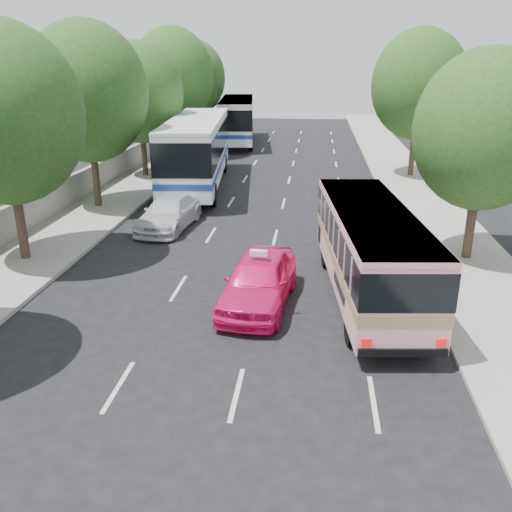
# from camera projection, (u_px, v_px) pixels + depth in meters

# --- Properties ---
(ground) EXTENTS (120.00, 120.00, 0.00)m
(ground) POSITION_uv_depth(u_px,v_px,m) (211.00, 349.00, 14.80)
(ground) COLOR black
(ground) RESTS_ON ground
(sidewalk_left) EXTENTS (4.00, 90.00, 0.15)m
(sidewalk_left) POSITION_uv_depth(u_px,v_px,m) (138.00, 182.00, 34.31)
(sidewalk_left) COLOR #9E998E
(sidewalk_left) RESTS_ON ground
(sidewalk_right) EXTENTS (4.00, 90.00, 0.12)m
(sidewalk_right) POSITION_uv_depth(u_px,v_px,m) (412.00, 189.00, 32.57)
(sidewalk_right) COLOR #9E998E
(sidewalk_right) RESTS_ON ground
(low_wall) EXTENTS (0.30, 90.00, 1.50)m
(low_wall) POSITION_uv_depth(u_px,v_px,m) (109.00, 169.00, 34.21)
(low_wall) COLOR #9E998E
(low_wall) RESTS_ON sidewalk_left
(tree_left_b) EXTENTS (5.70, 5.70, 8.88)m
(tree_left_b) POSITION_uv_depth(u_px,v_px,m) (4.00, 108.00, 19.21)
(tree_left_b) COLOR #38281E
(tree_left_b) RESTS_ON ground
(tree_left_c) EXTENTS (6.00, 6.00, 9.35)m
(tree_left_c) POSITION_uv_depth(u_px,v_px,m) (88.00, 87.00, 26.59)
(tree_left_c) COLOR #38281E
(tree_left_c) RESTS_ON ground
(tree_left_d) EXTENTS (5.52, 5.52, 8.60)m
(tree_left_d) POSITION_uv_depth(u_px,v_px,m) (140.00, 89.00, 34.21)
(tree_left_d) COLOR #38281E
(tree_left_d) RESTS_ON ground
(tree_left_e) EXTENTS (6.30, 6.30, 9.82)m
(tree_left_e) POSITION_uv_depth(u_px,v_px,m) (173.00, 73.00, 41.39)
(tree_left_e) COLOR #38281E
(tree_left_e) RESTS_ON ground
(tree_left_f) EXTENTS (5.88, 5.88, 9.16)m
(tree_left_f) POSITION_uv_depth(u_px,v_px,m) (194.00, 75.00, 49.02)
(tree_left_f) COLOR #38281E
(tree_left_f) RESTS_ON ground
(tree_right_near) EXTENTS (5.10, 5.10, 7.95)m
(tree_right_near) POSITION_uv_depth(u_px,v_px,m) (487.00, 125.00, 19.52)
(tree_right_near) COLOR #38281E
(tree_right_near) RESTS_ON ground
(tree_right_far) EXTENTS (6.00, 6.00, 9.35)m
(tree_right_far) POSITION_uv_depth(u_px,v_px,m) (421.00, 81.00, 34.10)
(tree_right_far) COLOR #38281E
(tree_right_far) RESTS_ON ground
(pink_bus) EXTENTS (3.35, 9.56, 2.99)m
(pink_bus) POSITION_uv_depth(u_px,v_px,m) (370.00, 244.00, 17.43)
(pink_bus) COLOR #FFA4AC
(pink_bus) RESTS_ON ground
(pink_taxi) EXTENTS (2.47, 5.10, 1.68)m
(pink_taxi) POSITION_uv_depth(u_px,v_px,m) (259.00, 280.00, 17.21)
(pink_taxi) COLOR #F01468
(pink_taxi) RESTS_ON ground
(white_pickup) EXTENTS (2.50, 5.11, 1.43)m
(white_pickup) POSITION_uv_depth(u_px,v_px,m) (169.00, 213.00, 25.15)
(white_pickup) COLOR silver
(white_pickup) RESTS_ON ground
(tour_coach_front) EXTENTS (4.35, 14.00, 4.12)m
(tour_coach_front) POSITION_uv_depth(u_px,v_px,m) (197.00, 146.00, 32.68)
(tour_coach_front) COLOR white
(tour_coach_front) RESTS_ON ground
(tour_coach_rear) EXTENTS (4.35, 13.58, 3.99)m
(tour_coach_rear) POSITION_uv_depth(u_px,v_px,m) (237.00, 117.00, 49.75)
(tour_coach_rear) COLOR white
(tour_coach_rear) RESTS_ON ground
(taxi_roof_sign) EXTENTS (0.57, 0.23, 0.18)m
(taxi_roof_sign) POSITION_uv_depth(u_px,v_px,m) (259.00, 253.00, 16.89)
(taxi_roof_sign) COLOR silver
(taxi_roof_sign) RESTS_ON pink_taxi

